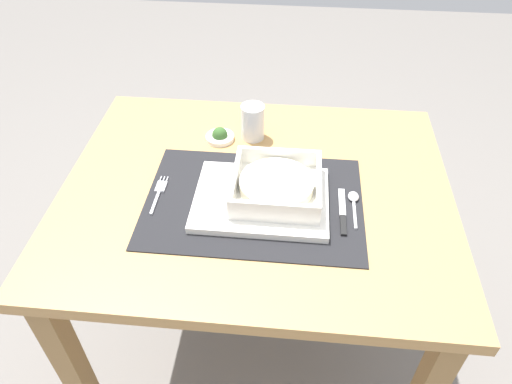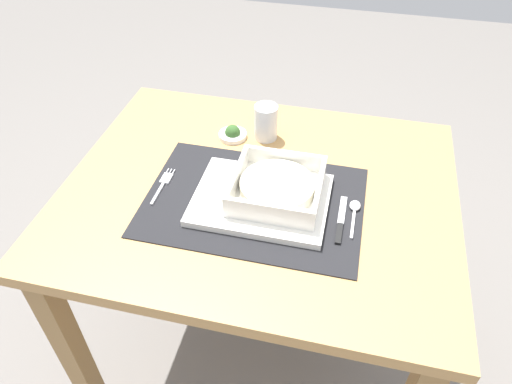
# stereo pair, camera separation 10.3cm
# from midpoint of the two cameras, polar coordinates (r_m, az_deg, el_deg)

# --- Properties ---
(ground_plane) EXTENTS (6.00, 6.00, 0.00)m
(ground_plane) POSITION_cam_midpoint_polar(r_m,az_deg,el_deg) (1.65, -1.89, -18.39)
(ground_plane) COLOR slate
(dining_table) EXTENTS (0.89, 0.72, 0.71)m
(dining_table) POSITION_cam_midpoint_polar(r_m,az_deg,el_deg) (1.17, -2.55, -3.55)
(dining_table) COLOR #B2844C
(dining_table) RESTS_ON ground
(placemat) EXTENTS (0.48, 0.34, 0.00)m
(placemat) POSITION_cam_midpoint_polar(r_m,az_deg,el_deg) (1.05, -2.81, -1.28)
(placemat) COLOR black
(placemat) RESTS_ON dining_table
(serving_plate) EXTENTS (0.29, 0.22, 0.02)m
(serving_plate) POSITION_cam_midpoint_polar(r_m,az_deg,el_deg) (1.04, -2.20, -1.00)
(serving_plate) COLOR white
(serving_plate) RESTS_ON placemat
(porridge_bowl) EXTENTS (0.19, 0.19, 0.05)m
(porridge_bowl) POSITION_cam_midpoint_polar(r_m,az_deg,el_deg) (1.04, -0.39, 0.62)
(porridge_bowl) COLOR white
(porridge_bowl) RESTS_ON serving_plate
(fork) EXTENTS (0.02, 0.13, 0.00)m
(fork) POSITION_cam_midpoint_polar(r_m,az_deg,el_deg) (1.11, -14.12, -0.01)
(fork) COLOR silver
(fork) RESTS_ON placemat
(spoon) EXTENTS (0.02, 0.11, 0.01)m
(spoon) POSITION_cam_midpoint_polar(r_m,az_deg,el_deg) (1.06, 8.89, -1.11)
(spoon) COLOR silver
(spoon) RESTS_ON placemat
(butter_knife) EXTENTS (0.01, 0.14, 0.01)m
(butter_knife) POSITION_cam_midpoint_polar(r_m,az_deg,el_deg) (1.03, 7.51, -2.78)
(butter_knife) COLOR black
(butter_knife) RESTS_ON placemat
(drinking_glass) EXTENTS (0.06, 0.06, 0.09)m
(drinking_glass) POSITION_cam_midpoint_polar(r_m,az_deg,el_deg) (1.22, -2.83, 8.06)
(drinking_glass) COLOR white
(drinking_glass) RESTS_ON dining_table
(condiment_saucer) EXTENTS (0.07, 0.07, 0.04)m
(condiment_saucer) POSITION_cam_midpoint_polar(r_m,az_deg,el_deg) (1.24, -6.75, 6.56)
(condiment_saucer) COLOR white
(condiment_saucer) RESTS_ON dining_table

